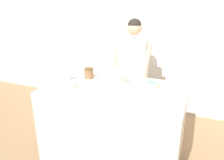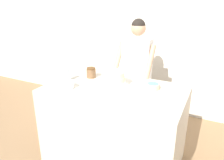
{
  "view_description": "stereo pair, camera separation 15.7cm",
  "coord_description": "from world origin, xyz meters",
  "px_view_note": "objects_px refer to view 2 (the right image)",
  "views": [
    {
      "loc": [
        0.83,
        -1.63,
        1.88
      ],
      "look_at": [
        -0.01,
        0.42,
        1.06
      ],
      "focal_mm": 35.0,
      "sensor_mm": 36.0,
      "label": 1
    },
    {
      "loc": [
        0.97,
        -1.57,
        1.88
      ],
      "look_at": [
        -0.01,
        0.42,
        1.06
      ],
      "focal_mm": 35.0,
      "sensor_mm": 36.0,
      "label": 2
    }
  ],
  "objects_px": {
    "ceramic_plate": "(130,97)",
    "frosting_bowl_white": "(66,84)",
    "person_baker": "(137,67)",
    "frosting_bowl_blue": "(153,86)",
    "cake": "(114,79)",
    "drinking_glass": "(67,75)",
    "stoneware_jar": "(91,73)"
  },
  "relations": [
    {
      "from": "frosting_bowl_blue",
      "to": "drinking_glass",
      "type": "distance_m",
      "value": 1.03
    },
    {
      "from": "person_baker",
      "to": "drinking_glass",
      "type": "height_order",
      "value": "person_baker"
    },
    {
      "from": "ceramic_plate",
      "to": "person_baker",
      "type": "bearing_deg",
      "value": 106.26
    },
    {
      "from": "frosting_bowl_blue",
      "to": "ceramic_plate",
      "type": "bearing_deg",
      "value": -112.1
    },
    {
      "from": "person_baker",
      "to": "cake",
      "type": "xyz_separation_m",
      "value": [
        -0.02,
        -0.67,
        0.03
      ]
    },
    {
      "from": "person_baker",
      "to": "ceramic_plate",
      "type": "relative_size",
      "value": 7.6
    },
    {
      "from": "stoneware_jar",
      "to": "frosting_bowl_blue",
      "type": "bearing_deg",
      "value": -1.41
    },
    {
      "from": "frosting_bowl_white",
      "to": "drinking_glass",
      "type": "height_order",
      "value": "drinking_glass"
    },
    {
      "from": "ceramic_plate",
      "to": "frosting_bowl_blue",
      "type": "bearing_deg",
      "value": 67.9
    },
    {
      "from": "person_baker",
      "to": "stoneware_jar",
      "type": "bearing_deg",
      "value": -127.77
    },
    {
      "from": "person_baker",
      "to": "ceramic_plate",
      "type": "xyz_separation_m",
      "value": [
        0.26,
        -0.88,
        -0.05
      ]
    },
    {
      "from": "drinking_glass",
      "to": "stoneware_jar",
      "type": "xyz_separation_m",
      "value": [
        0.2,
        0.23,
        -0.01
      ]
    },
    {
      "from": "ceramic_plate",
      "to": "stoneware_jar",
      "type": "height_order",
      "value": "stoneware_jar"
    },
    {
      "from": "person_baker",
      "to": "drinking_glass",
      "type": "relative_size",
      "value": 10.54
    },
    {
      "from": "cake",
      "to": "frosting_bowl_blue",
      "type": "height_order",
      "value": "cake"
    },
    {
      "from": "frosting_bowl_blue",
      "to": "drinking_glass",
      "type": "bearing_deg",
      "value": -168.32
    },
    {
      "from": "frosting_bowl_blue",
      "to": "frosting_bowl_white",
      "type": "height_order",
      "value": "frosting_bowl_white"
    },
    {
      "from": "person_baker",
      "to": "stoneware_jar",
      "type": "height_order",
      "value": "person_baker"
    },
    {
      "from": "person_baker",
      "to": "cake",
      "type": "bearing_deg",
      "value": -91.82
    },
    {
      "from": "stoneware_jar",
      "to": "drinking_glass",
      "type": "bearing_deg",
      "value": -131.76
    },
    {
      "from": "frosting_bowl_white",
      "to": "ceramic_plate",
      "type": "distance_m",
      "value": 0.73
    },
    {
      "from": "drinking_glass",
      "to": "ceramic_plate",
      "type": "xyz_separation_m",
      "value": [
        0.87,
        -0.13,
        -0.07
      ]
    },
    {
      "from": "frosting_bowl_white",
      "to": "drinking_glass",
      "type": "xyz_separation_m",
      "value": [
        -0.14,
        0.2,
        0.03
      ]
    },
    {
      "from": "frosting_bowl_white",
      "to": "cake",
      "type": "bearing_deg",
      "value": 32.52
    },
    {
      "from": "drinking_glass",
      "to": "frosting_bowl_white",
      "type": "bearing_deg",
      "value": -54.47
    },
    {
      "from": "drinking_glass",
      "to": "frosting_bowl_blue",
      "type": "bearing_deg",
      "value": 11.68
    },
    {
      "from": "cake",
      "to": "frosting_bowl_blue",
      "type": "bearing_deg",
      "value": 16.01
    },
    {
      "from": "drinking_glass",
      "to": "ceramic_plate",
      "type": "bearing_deg",
      "value": -8.23
    },
    {
      "from": "ceramic_plate",
      "to": "frosting_bowl_white",
      "type": "bearing_deg",
      "value": -174.35
    },
    {
      "from": "cake",
      "to": "ceramic_plate",
      "type": "relative_size",
      "value": 1.51
    },
    {
      "from": "ceramic_plate",
      "to": "cake",
      "type": "bearing_deg",
      "value": 142.34
    },
    {
      "from": "cake",
      "to": "drinking_glass",
      "type": "distance_m",
      "value": 0.6
    }
  ]
}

